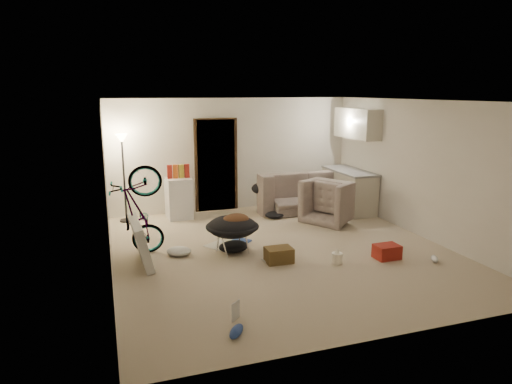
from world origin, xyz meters
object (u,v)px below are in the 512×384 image
object	(u,v)px
sofa	(303,194)
saucer_chair	(232,231)
drink_case_b	(387,252)
tv_box	(141,242)
floor_lamp	(123,159)
kitchen_counter	(349,191)
armchair	(335,205)
drink_case_a	(279,255)
bicycle	(139,232)
mini_fridge	(179,198)
juicer	(337,257)

from	to	relation	value
sofa	saucer_chair	world-z (taller)	sofa
sofa	drink_case_b	size ratio (longest dim) A/B	5.78
sofa	tv_box	xyz separation A→B (m)	(-3.81, -2.33, 0.02)
floor_lamp	kitchen_counter	size ratio (longest dim) A/B	1.21
armchair	drink_case_a	xyz separation A→B (m)	(-1.98, -1.88, -0.20)
saucer_chair	drink_case_b	world-z (taller)	saucer_chair
kitchen_counter	drink_case_a	bearing A→B (deg)	-136.66
floor_lamp	saucer_chair	xyz separation A→B (m)	(1.59, -2.52, -0.93)
sofa	bicycle	distance (m)	4.28
bicycle	drink_case_a	xyz separation A→B (m)	(2.06, -1.00, -0.29)
bicycle	drink_case_b	xyz separation A→B (m)	(3.78, -1.39, -0.29)
mini_fridge	bicycle	bearing A→B (deg)	-118.83
saucer_chair	drink_case_b	distance (m)	2.54
drink_case_a	drink_case_b	bearing A→B (deg)	-12.10
floor_lamp	kitchen_counter	bearing A→B (deg)	-7.66
juicer	drink_case_b	bearing A→B (deg)	-3.87
mini_fridge	tv_box	world-z (taller)	mini_fridge
bicycle	mini_fridge	bearing A→B (deg)	-21.03
bicycle	tv_box	size ratio (longest dim) A/B	1.46
mini_fridge	drink_case_a	world-z (taller)	mini_fridge
kitchen_counter	armchair	bearing A→B (deg)	-137.22
armchair	bicycle	size ratio (longest dim) A/B	0.64
drink_case_a	juicer	bearing A→B (deg)	-20.73
kitchen_counter	sofa	size ratio (longest dim) A/B	0.66
kitchen_counter	sofa	xyz separation A→B (m)	(-0.92, 0.45, -0.11)
floor_lamp	sofa	bearing A→B (deg)	-2.93
armchair	saucer_chair	bearing A→B (deg)	84.88
floor_lamp	drink_case_a	distance (m)	4.01
kitchen_counter	tv_box	distance (m)	5.09
bicycle	mini_fridge	size ratio (longest dim) A/B	1.79
armchair	juicer	size ratio (longest dim) A/B	4.06
saucer_chair	sofa	bearing A→B (deg)	44.96
saucer_chair	floor_lamp	bearing A→B (deg)	122.20
floor_lamp	mini_fridge	distance (m)	1.40
saucer_chair	drink_case_a	distance (m)	0.91
kitchen_counter	saucer_chair	bearing A→B (deg)	-150.09
mini_fridge	juicer	xyz separation A→B (m)	(1.93, -3.40, -0.33)
juicer	kitchen_counter	bearing A→B (deg)	57.48
drink_case_b	tv_box	bearing A→B (deg)	164.07
mini_fridge	drink_case_b	size ratio (longest dim) A/B	2.20
kitchen_counter	drink_case_a	world-z (taller)	kitchen_counter
kitchen_counter	floor_lamp	bearing A→B (deg)	172.34
sofa	juicer	distance (m)	3.43
juicer	drink_case_a	bearing A→B (deg)	158.44
floor_lamp	mini_fridge	size ratio (longest dim) A/B	2.09
saucer_chair	tv_box	bearing A→B (deg)	-179.36
floor_lamp	saucer_chair	world-z (taller)	floor_lamp
kitchen_counter	bicycle	size ratio (longest dim) A/B	0.97
mini_fridge	tv_box	xyz separation A→B (m)	(-0.98, -2.43, -0.08)
kitchen_counter	mini_fridge	bearing A→B (deg)	171.65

